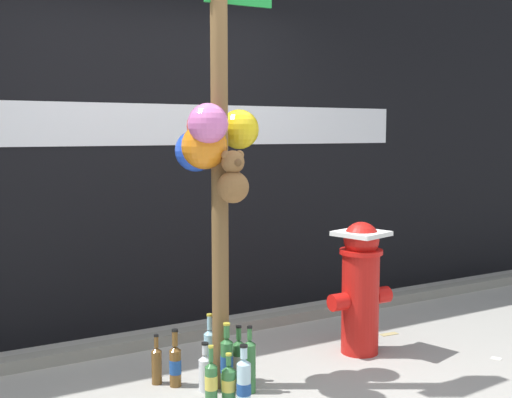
# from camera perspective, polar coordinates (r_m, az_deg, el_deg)

# --- Properties ---
(building_wall) EXTENTS (10.00, 0.21, 3.37)m
(building_wall) POSITION_cam_1_polar(r_m,az_deg,el_deg) (4.90, -9.76, 8.20)
(building_wall) COLOR black
(building_wall) RESTS_ON ground_plane
(curb_strip) EXTENTS (8.00, 0.12, 0.08)m
(curb_strip) POSITION_cam_1_polar(r_m,az_deg,el_deg) (4.67, -7.21, -12.14)
(curb_strip) COLOR gray
(curb_strip) RESTS_ON ground_plane
(memorial_post) EXTENTS (0.57, 0.51, 2.72)m
(memorial_post) POSITION_cam_1_polar(r_m,az_deg,el_deg) (3.63, -3.69, 6.79)
(memorial_post) COLOR brown
(memorial_post) RESTS_ON ground_plane
(fire_hydrant) EXTENTS (0.48, 0.37, 0.90)m
(fire_hydrant) POSITION_cam_1_polar(r_m,az_deg,el_deg) (4.37, 9.35, -7.61)
(fire_hydrant) COLOR red
(fire_hydrant) RESTS_ON ground_plane
(bottle_0) EXTENTS (0.07, 0.07, 0.34)m
(bottle_0) POSITION_cam_1_polar(r_m,az_deg,el_deg) (3.89, -7.24, -14.47)
(bottle_0) COLOR brown
(bottle_0) RESTS_ON ground_plane
(bottle_1) EXTENTS (0.07, 0.07, 0.39)m
(bottle_1) POSITION_cam_1_polar(r_m,az_deg,el_deg) (3.77, -0.57, -14.63)
(bottle_1) COLOR #337038
(bottle_1) RESTS_ON ground_plane
(bottle_2) EXTENTS (0.07, 0.07, 0.42)m
(bottle_2) POSITION_cam_1_polar(r_m,az_deg,el_deg) (3.90, -4.17, -13.72)
(bottle_2) COLOR #93CCE0
(bottle_2) RESTS_ON ground_plane
(bottle_3) EXTENTS (0.08, 0.08, 0.29)m
(bottle_3) POSITION_cam_1_polar(r_m,az_deg,el_deg) (3.81, -4.57, -15.11)
(bottle_3) COLOR silver
(bottle_3) RESTS_ON ground_plane
(bottle_4) EXTENTS (0.06, 0.06, 0.30)m
(bottle_4) POSITION_cam_1_polar(r_m,az_deg,el_deg) (3.94, -8.89, -14.40)
(bottle_4) COLOR brown
(bottle_4) RESTS_ON ground_plane
(bottle_5) EXTENTS (0.08, 0.08, 0.28)m
(bottle_5) POSITION_cam_1_polar(r_m,az_deg,el_deg) (3.65, -2.46, -16.18)
(bottle_5) COLOR #337038
(bottle_5) RESTS_ON ground_plane
(bottle_6) EXTENTS (0.08, 0.08, 0.34)m
(bottle_6) POSITION_cam_1_polar(r_m,az_deg,el_deg) (3.93, -1.55, -14.18)
(bottle_6) COLOR #337038
(bottle_6) RESTS_ON ground_plane
(bottle_7) EXTENTS (0.07, 0.07, 0.41)m
(bottle_7) POSITION_cam_1_polar(r_m,az_deg,el_deg) (3.77, -2.63, -14.47)
(bottle_7) COLOR #337038
(bottle_7) RESTS_ON ground_plane
(bottle_8) EXTENTS (0.07, 0.07, 0.34)m
(bottle_8) POSITION_cam_1_polar(r_m,az_deg,el_deg) (3.62, -4.04, -16.05)
(bottle_8) COLOR #337038
(bottle_8) RESTS_ON ground_plane
(bottle_9) EXTENTS (0.08, 0.08, 0.34)m
(bottle_9) POSITION_cam_1_polar(r_m,az_deg,el_deg) (3.60, -1.10, -16.05)
(bottle_9) COLOR #B2DBEA
(bottle_9) RESTS_ON ground_plane
(litter_0) EXTENTS (0.14, 0.07, 0.01)m
(litter_0) POSITION_cam_1_polar(r_m,az_deg,el_deg) (4.91, 11.84, -11.74)
(litter_0) COLOR tan
(litter_0) RESTS_ON ground_plane
(litter_1) EXTENTS (0.08, 0.08, 0.01)m
(litter_1) POSITION_cam_1_polar(r_m,az_deg,el_deg) (4.61, 20.72, -13.19)
(litter_1) COLOR silver
(litter_1) RESTS_ON ground_plane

